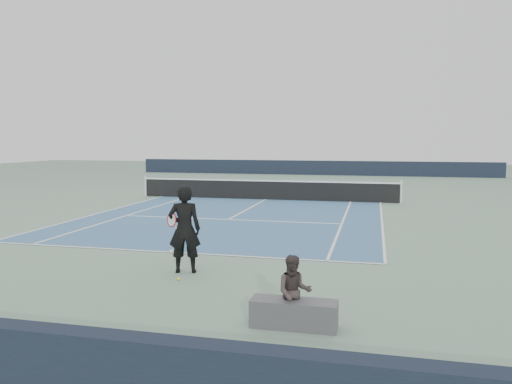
% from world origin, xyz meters
% --- Properties ---
extents(ground, '(80.00, 80.00, 0.00)m').
position_xyz_m(ground, '(0.00, 0.00, 0.00)').
color(ground, gray).
extents(court_surface, '(10.97, 23.77, 0.01)m').
position_xyz_m(court_surface, '(0.00, 0.00, 0.01)').
color(court_surface, '#3C6790').
rests_on(court_surface, ground).
extents(tennis_net, '(12.90, 0.10, 1.07)m').
position_xyz_m(tennis_net, '(0.00, 0.00, 0.50)').
color(tennis_net, silver).
rests_on(tennis_net, ground).
extents(windscreen_far, '(30.00, 0.25, 1.20)m').
position_xyz_m(windscreen_far, '(0.00, 17.88, 0.60)').
color(windscreen_far, black).
rests_on(windscreen_far, ground).
extents(tennis_player, '(0.87, 0.70, 1.95)m').
position_xyz_m(tennis_player, '(1.13, -13.60, 0.97)').
color(tennis_player, black).
rests_on(tennis_player, ground).
extents(tennis_ball, '(0.07, 0.07, 0.07)m').
position_xyz_m(tennis_ball, '(1.24, -14.25, 0.03)').
color(tennis_ball, '#D4E62F').
rests_on(tennis_ball, ground).
extents(spectator_bench, '(1.42, 0.71, 1.16)m').
position_xyz_m(spectator_bench, '(4.00, -16.27, 0.40)').
color(spectator_bench, '#4D4D51').
rests_on(spectator_bench, ground).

